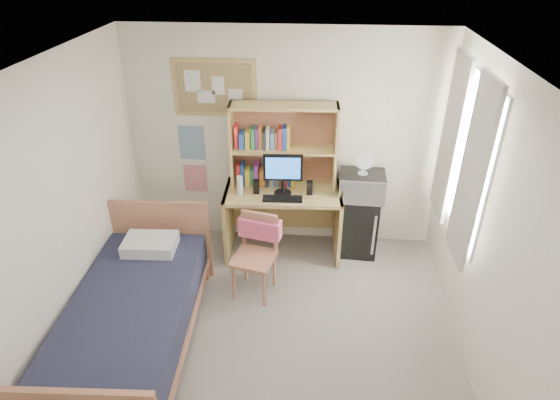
# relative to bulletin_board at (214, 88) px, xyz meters

# --- Properties ---
(floor) EXTENTS (3.60, 4.20, 0.02)m
(floor) POSITION_rel_bulletin_board_xyz_m (0.78, -2.08, -1.93)
(floor) COLOR gray
(floor) RESTS_ON ground
(ceiling) EXTENTS (3.60, 4.20, 0.02)m
(ceiling) POSITION_rel_bulletin_board_xyz_m (0.78, -2.08, 0.68)
(ceiling) COLOR white
(ceiling) RESTS_ON wall_back
(wall_back) EXTENTS (3.60, 0.04, 2.60)m
(wall_back) POSITION_rel_bulletin_board_xyz_m (0.78, 0.02, -0.62)
(wall_back) COLOR white
(wall_back) RESTS_ON floor
(wall_left) EXTENTS (0.04, 4.20, 2.60)m
(wall_left) POSITION_rel_bulletin_board_xyz_m (-1.02, -2.08, -0.62)
(wall_left) COLOR white
(wall_left) RESTS_ON floor
(wall_right) EXTENTS (0.04, 4.20, 2.60)m
(wall_right) POSITION_rel_bulletin_board_xyz_m (2.58, -2.08, -0.62)
(wall_right) COLOR white
(wall_right) RESTS_ON floor
(window_unit) EXTENTS (0.10, 1.40, 1.70)m
(window_unit) POSITION_rel_bulletin_board_xyz_m (2.53, -0.88, -0.32)
(window_unit) COLOR white
(window_unit) RESTS_ON wall_right
(curtain_left) EXTENTS (0.04, 0.55, 1.70)m
(curtain_left) POSITION_rel_bulletin_board_xyz_m (2.50, -1.28, -0.32)
(curtain_left) COLOR beige
(curtain_left) RESTS_ON wall_right
(curtain_right) EXTENTS (0.04, 0.55, 1.70)m
(curtain_right) POSITION_rel_bulletin_board_xyz_m (2.50, -0.48, -0.32)
(curtain_right) COLOR beige
(curtain_right) RESTS_ON wall_right
(bulletin_board) EXTENTS (0.94, 0.03, 0.64)m
(bulletin_board) POSITION_rel_bulletin_board_xyz_m (0.00, 0.00, 0.00)
(bulletin_board) COLOR #A28955
(bulletin_board) RESTS_ON wall_back
(poster_wave) EXTENTS (0.30, 0.01, 0.42)m
(poster_wave) POSITION_rel_bulletin_board_xyz_m (-0.32, 0.01, -0.67)
(poster_wave) COLOR #235D8F
(poster_wave) RESTS_ON wall_back
(poster_japan) EXTENTS (0.28, 0.01, 0.36)m
(poster_japan) POSITION_rel_bulletin_board_xyz_m (-0.32, 0.01, -1.14)
(poster_japan) COLOR red
(poster_japan) RESTS_ON wall_back
(desk) EXTENTS (1.37, 0.73, 0.84)m
(desk) POSITION_rel_bulletin_board_xyz_m (0.79, -0.34, -1.50)
(desk) COLOR tan
(desk) RESTS_ON floor
(desk_chair) EXTENTS (0.55, 0.55, 0.91)m
(desk_chair) POSITION_rel_bulletin_board_xyz_m (0.54, -1.12, -1.47)
(desk_chair) COLOR #B27454
(desk_chair) RESTS_ON floor
(mini_fridge) EXTENTS (0.47, 0.47, 0.76)m
(mini_fridge) POSITION_rel_bulletin_board_xyz_m (1.69, -0.24, -1.54)
(mini_fridge) COLOR black
(mini_fridge) RESTS_ON floor
(bed) EXTENTS (1.16, 2.17, 0.58)m
(bed) POSITION_rel_bulletin_board_xyz_m (-0.47, -1.98, -1.63)
(bed) COLOR black
(bed) RESTS_ON floor
(hutch) EXTENTS (1.20, 0.36, 0.97)m
(hutch) POSITION_rel_bulletin_board_xyz_m (0.78, -0.19, -0.59)
(hutch) COLOR tan
(hutch) RESTS_ON desk
(monitor) EXTENTS (0.44, 0.05, 0.47)m
(monitor) POSITION_rel_bulletin_board_xyz_m (0.79, -0.40, -0.85)
(monitor) COLOR black
(monitor) RESTS_ON desk
(keyboard) EXTENTS (0.44, 0.16, 0.02)m
(keyboard) POSITION_rel_bulletin_board_xyz_m (0.80, -0.54, -1.07)
(keyboard) COLOR black
(keyboard) RESTS_ON desk
(speaker_left) EXTENTS (0.07, 0.07, 0.16)m
(speaker_left) POSITION_rel_bulletin_board_xyz_m (0.49, -0.41, -1.00)
(speaker_left) COLOR black
(speaker_left) RESTS_ON desk
(speaker_right) EXTENTS (0.07, 0.07, 0.16)m
(speaker_right) POSITION_rel_bulletin_board_xyz_m (1.09, -0.39, -1.00)
(speaker_right) COLOR black
(speaker_right) RESTS_ON desk
(water_bottle) EXTENTS (0.07, 0.07, 0.23)m
(water_bottle) POSITION_rel_bulletin_board_xyz_m (0.32, -0.46, -0.97)
(water_bottle) COLOR white
(water_bottle) RESTS_ON desk
(hoodie) EXTENTS (0.47, 0.24, 0.22)m
(hoodie) POSITION_rel_bulletin_board_xyz_m (0.59, -0.93, -1.21)
(hoodie) COLOR #EB597C
(hoodie) RESTS_ON desk_chair
(microwave) EXTENTS (0.53, 0.41, 0.30)m
(microwave) POSITION_rel_bulletin_board_xyz_m (1.68, -0.26, -1.01)
(microwave) COLOR silver
(microwave) RESTS_ON mini_fridge
(desk_fan) EXTENTS (0.23, 0.23, 0.27)m
(desk_fan) POSITION_rel_bulletin_board_xyz_m (1.68, -0.26, -0.73)
(desk_fan) COLOR white
(desk_fan) RESTS_ON microwave
(pillow) EXTENTS (0.54, 0.39, 0.13)m
(pillow) POSITION_rel_bulletin_board_xyz_m (-0.50, -1.23, -1.27)
(pillow) COLOR white
(pillow) RESTS_ON bed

